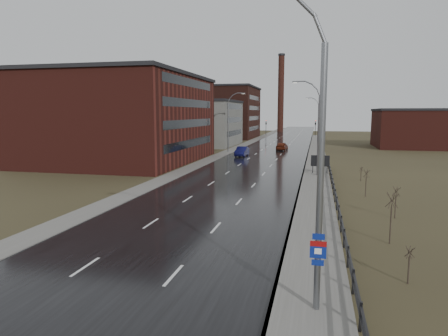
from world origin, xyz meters
The scene contains 25 objects.
ground centered at (0.00, 0.00, 0.00)m, with size 320.00×320.00×0.00m, color #2D2819.
road centered at (0.00, 60.00, 0.03)m, with size 14.00×300.00×0.06m, color black.
sidewalk_right centered at (8.60, 35.00, 0.09)m, with size 3.20×180.00×0.18m, color #595651.
curb_right centered at (7.08, 35.00, 0.09)m, with size 0.16×180.00×0.18m, color slate.
sidewalk_left centered at (-8.20, 60.00, 0.06)m, with size 2.40×260.00×0.12m, color #595651.
warehouse_near centered at (-20.99, 45.00, 6.76)m, with size 22.44×28.56×13.50m.
warehouse_mid centered at (-17.99, 78.00, 5.26)m, with size 16.32×20.40×10.50m.
warehouse_far centered at (-22.99, 108.00, 7.76)m, with size 26.52×24.48×15.50m.
building_right centered at (30.30, 82.00, 4.26)m, with size 18.36×16.32×8.50m.
smokestack centered at (-6.00, 150.00, 15.50)m, with size 2.70×2.70×30.70m.
streetlight_main centered at (8.47, 2.00, 6.06)m, with size 3.91×0.29×12.11m.
streetlight_right_mid centered at (8.50, 36.00, 5.84)m, with size 3.36×0.28×11.35m.
streetlight_left centered at (-7.70, 62.00, 5.84)m, with size 3.36×0.28×11.35m.
streetlight_right_far centered at (8.50, 90.00, 5.84)m, with size 3.36×0.28×11.35m.
guardrail centered at (10.30, 18.31, 0.71)m, with size 0.10×53.05×1.10m.
shrub_b centered at (12.79, 5.63, 0.91)m, with size 0.42×0.44×1.72m.
shrub_c centered at (12.95, 11.32, 1.61)m, with size 0.71×0.75×3.03m.
shrub_d centered at (14.29, 17.42, 1.23)m, with size 0.55×0.58×2.32m.
shrub_e centered at (13.09, 24.87, 1.33)m, with size 0.59×0.62×2.50m.
shrub_f centered at (13.56, 33.72, 0.84)m, with size 0.39×0.41×1.59m.
billboard centered at (9.10, 37.37, 1.65)m, with size 2.25×0.17×2.40m.
traffic_light_left centered at (-8.00, 120.00, 4.60)m, with size 0.58×2.73×5.30m.
traffic_light_right centered at (8.00, 120.00, 4.60)m, with size 0.58×2.73×5.30m.
car_near centered at (-4.12, 55.78, 0.82)m, with size 1.73×4.97×1.64m, color #0C0D40.
car_far centered at (1.73, 68.78, 0.82)m, with size 1.94×4.81×1.64m, color #571E0E.
Camera 1 is at (8.63, -12.76, 7.58)m, focal length 32.00 mm.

